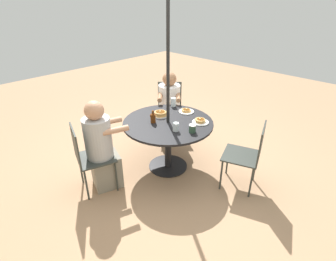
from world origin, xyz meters
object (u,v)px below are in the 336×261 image
object	(u,v)px
patio_chair_east	(88,155)
pancake_plate_a	(186,111)
drinking_glass_a	(176,127)
syrup_bottle	(153,118)
patio_chair_north	(170,105)
diner_east	(102,149)
patio_table	(168,129)
pancake_plate_b	(160,114)
coffee_cup	(193,128)
drinking_glass_b	(173,102)
pancake_plate_c	(200,121)
diner_north	(169,109)
patio_chair_south	(249,153)

from	to	relation	value
patio_chair_east	pancake_plate_a	bearing A→B (deg)	96.40
drinking_glass_a	syrup_bottle	bearing A→B (deg)	5.43
patio_chair_north	diner_east	bearing A→B (deg)	62.03
patio_table	syrup_bottle	world-z (taller)	syrup_bottle
pancake_plate_b	drinking_glass_a	bearing A→B (deg)	158.82
coffee_cup	drinking_glass_a	bearing A→B (deg)	35.34
pancake_plate_a	pancake_plate_b	distance (m)	0.39
patio_chair_east	drinking_glass_b	xyz separation A→B (m)	(-0.04, -1.48, 0.27)
diner_east	syrup_bottle	bearing A→B (deg)	95.58
patio_chair_east	drinking_glass_a	world-z (taller)	patio_chair_east
patio_table	pancake_plate_a	distance (m)	0.43
pancake_plate_c	drinking_glass_b	xyz separation A→B (m)	(0.65, -0.17, 0.05)
diner_east	coffee_cup	distance (m)	1.15
diner_east	drinking_glass_a	size ratio (longest dim) A/B	10.99
diner_east	pancake_plate_c	world-z (taller)	diner_east
patio_table	patio_chair_east	size ratio (longest dim) A/B	1.35
pancake_plate_c	syrup_bottle	size ratio (longest dim) A/B	1.31
pancake_plate_c	coffee_cup	xyz separation A→B (m)	(-0.09, 0.28, 0.03)
patio_chair_east	drinking_glass_a	xyz separation A→B (m)	(-0.61, -0.91, 0.26)
patio_chair_east	coffee_cup	xyz separation A→B (m)	(-0.78, -1.03, 0.26)
patio_chair_north	diner_north	size ratio (longest dim) A/B	0.79
syrup_bottle	drinking_glass_b	distance (m)	0.63
syrup_bottle	patio_chair_south	bearing A→B (deg)	-155.31
patio_chair_north	syrup_bottle	size ratio (longest dim) A/B	5.33
pancake_plate_a	drinking_glass_a	world-z (taller)	drinking_glass_a
pancake_plate_b	pancake_plate_a	bearing A→B (deg)	-116.02
pancake_plate_c	patio_chair_south	bearing A→B (deg)	-171.97
diner_north	pancake_plate_c	distance (m)	1.06
patio_chair_north	drinking_glass_b	bearing A→B (deg)	97.02
diner_north	coffee_cup	xyz separation A→B (m)	(-1.04, 0.67, 0.26)
drinking_glass_b	diner_east	bearing A→B (deg)	90.81
patio_chair_south	pancake_plate_b	world-z (taller)	patio_chair_south
patio_chair_north	pancake_plate_a	size ratio (longest dim) A/B	4.08
pancake_plate_b	drinking_glass_a	xyz separation A→B (m)	(-0.45, 0.18, 0.02)
pancake_plate_b	syrup_bottle	bearing A→B (deg)	109.76
patio_chair_north	diner_east	xyz separation A→B (m)	(-0.44, 1.67, 0.04)
patio_chair_south	pancake_plate_a	bearing A→B (deg)	67.88
syrup_bottle	drinking_glass_a	xyz separation A→B (m)	(-0.38, -0.04, -0.01)
drinking_glass_a	drinking_glass_b	bearing A→B (deg)	-44.64
patio_chair_south	diner_north	bearing A→B (deg)	59.64
patio_chair_south	syrup_bottle	xyz separation A→B (m)	(1.15, 0.53, 0.27)
pancake_plate_c	coffee_cup	distance (m)	0.29
diner_east	patio_chair_south	world-z (taller)	diner_east
diner_north	coffee_cup	bearing A→B (deg)	104.53
patio_chair_south	drinking_glass_b	world-z (taller)	patio_chair_south
patio_table	patio_chair_north	size ratio (longest dim) A/B	1.35
diner_east	pancake_plate_c	xyz separation A→B (m)	(-0.63, -1.15, 0.19)
syrup_bottle	drinking_glass_b	world-z (taller)	syrup_bottle
pancake_plate_c	patio_table	bearing A→B (deg)	40.14
patio_chair_east	pancake_plate_a	world-z (taller)	patio_chair_east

